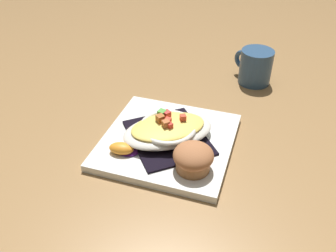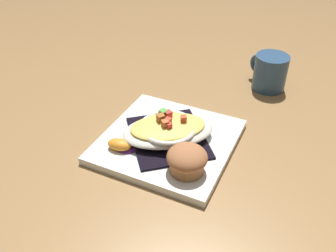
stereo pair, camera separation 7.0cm
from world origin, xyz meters
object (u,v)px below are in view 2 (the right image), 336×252
Objects in this scene: square_plate at (168,141)px; coffee_mug at (269,74)px; gratin_dish at (168,129)px; muffin at (187,160)px; orange_garnish at (121,145)px.

square_plate is 0.34m from coffee_mug.
gratin_dish is 2.85× the size of muffin.
muffin is at bearing -40.01° from square_plate.
orange_garnish is (-0.06, -0.07, -0.01)m from gratin_dish.
square_plate is at bearing -107.56° from coffee_mug.
orange_garnish is (-0.14, -0.01, -0.02)m from muffin.
gratin_dish is 0.10m from orange_garnish.
gratin_dish is at bearing 50.13° from orange_garnish.
coffee_mug is at bearing 67.55° from orange_garnish.
orange_garnish is at bearing -129.95° from square_plate.
square_plate is at bearing 139.99° from muffin.
coffee_mug is (0.10, 0.32, -0.00)m from gratin_dish.
muffin is (0.07, -0.06, 0.03)m from square_plate.
coffee_mug is at bearing 72.44° from square_plate.
gratin_dish is at bearing 139.98° from muffin.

